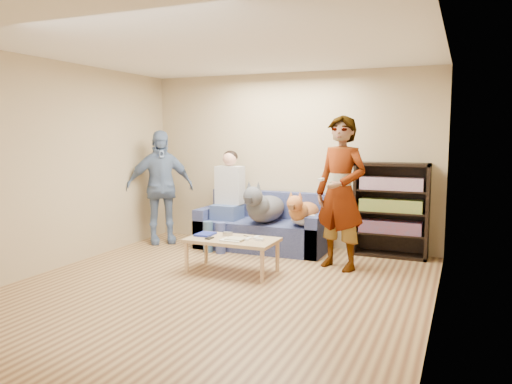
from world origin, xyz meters
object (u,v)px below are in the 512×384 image
at_px(person_standing_left, 160,187).
at_px(bookshelf, 391,208).
at_px(person_seated, 227,196).
at_px(coffee_table, 232,242).
at_px(camera_silver, 228,234).
at_px(dog_tan, 303,212).
at_px(notebook_blue, 205,234).
at_px(sofa, 264,229).
at_px(person_standing_right, 341,193).
at_px(dog_gray, 264,207).

height_order(person_standing_left, bookshelf, person_standing_left).
relative_size(person_seated, coffee_table, 1.34).
relative_size(camera_silver, coffee_table, 0.10).
xyz_separation_m(person_seated, dog_tan, (1.19, -0.02, -0.17)).
distance_m(camera_silver, person_seated, 1.28).
height_order(person_standing_left, notebook_blue, person_standing_left).
bearing_deg(sofa, person_standing_left, -170.27).
bearing_deg(person_standing_left, bookshelf, -32.88).
xyz_separation_m(notebook_blue, sofa, (0.27, 1.30, -0.15)).
xyz_separation_m(person_standing_right, person_standing_left, (-2.92, 0.39, -0.09)).
bearing_deg(bookshelf, person_standing_left, -171.49).
distance_m(person_standing_right, person_standing_left, 2.95).
xyz_separation_m(camera_silver, dog_gray, (0.08, 1.01, 0.21)).
height_order(person_standing_left, camera_silver, person_standing_left).
bearing_deg(sofa, notebook_blue, -101.92).
height_order(camera_silver, dog_gray, dog_gray).
bearing_deg(person_standing_left, person_seated, -33.38).
xyz_separation_m(notebook_blue, camera_silver, (0.28, 0.07, 0.01)).
bearing_deg(notebook_blue, coffee_table, -7.13).
height_order(person_standing_left, sofa, person_standing_left).
bearing_deg(person_standing_right, camera_silver, -134.75).
bearing_deg(bookshelf, person_standing_right, -118.95).
bearing_deg(sofa, person_standing_right, -27.17).
relative_size(person_standing_right, sofa, 1.01).
distance_m(person_standing_left, sofa, 1.75).
distance_m(person_seated, dog_gray, 0.65).
distance_m(dog_tan, bookshelf, 1.22).
distance_m(person_seated, bookshelf, 2.37).
height_order(notebook_blue, sofa, sofa).
distance_m(dog_gray, dog_tan, 0.57).
height_order(camera_silver, coffee_table, camera_silver).
xyz_separation_m(person_standing_left, notebook_blue, (1.35, -1.02, -0.44)).
xyz_separation_m(camera_silver, bookshelf, (1.79, 1.47, 0.23)).
distance_m(person_seated, dog_tan, 1.21).
relative_size(dog_gray, bookshelf, 0.97).
height_order(person_standing_right, coffee_table, person_standing_right).
xyz_separation_m(sofa, bookshelf, (1.80, 0.23, 0.40)).
height_order(camera_silver, bookshelf, bookshelf).
bearing_deg(person_standing_right, dog_tan, 163.16).
bearing_deg(bookshelf, sofa, -172.60).
bearing_deg(person_seated, camera_silver, -63.55).
bearing_deg(notebook_blue, person_standing_left, 142.77).
bearing_deg(person_seated, person_standing_left, -171.99).
distance_m(camera_silver, sofa, 1.24).
bearing_deg(camera_silver, notebook_blue, -165.96).
relative_size(notebook_blue, dog_tan, 0.23).
bearing_deg(person_seated, sofa, 13.08).
relative_size(person_standing_right, camera_silver, 17.46).
distance_m(notebook_blue, dog_gray, 1.16).
height_order(camera_silver, sofa, sofa).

